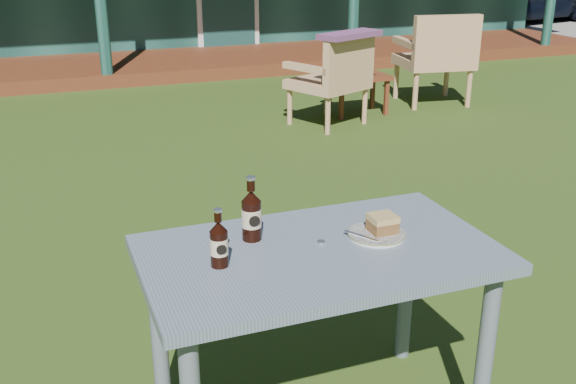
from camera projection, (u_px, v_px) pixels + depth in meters
name	position (u px, v px, depth m)	size (l,w,h in m)	color
ground	(209.00, 249.00, 3.93)	(80.00, 80.00, 0.00)	#334916
gravel_strip	(575.00, 18.00, 14.84)	(9.00, 6.00, 0.02)	gray
cafe_table	(319.00, 276.00, 2.31)	(1.20, 0.70, 0.72)	slate
plate	(376.00, 234.00, 2.37)	(0.20, 0.20, 0.01)	silver
cake_slice	(383.00, 223.00, 2.37)	(0.09, 0.09, 0.06)	brown
fork	(361.00, 236.00, 2.34)	(0.01, 0.14, 0.00)	silver
cola_bottle_near	(251.00, 215.00, 2.32)	(0.07, 0.07, 0.23)	black
cola_bottle_far	(219.00, 243.00, 2.13)	(0.06, 0.06, 0.20)	black
bottle_cap	(321.00, 242.00, 2.32)	(0.03, 0.03, 0.01)	silver
armchair_left	(335.00, 76.00, 6.31)	(0.82, 0.80, 0.85)	tan
armchair_right	(438.00, 54.00, 7.11)	(0.81, 0.77, 0.96)	tan
floral_throw	(350.00, 35.00, 6.06)	(0.65, 0.24, 0.05)	#6D3A63
side_table	(358.00, 81.00, 6.79)	(0.60, 0.40, 0.40)	#5F2C17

